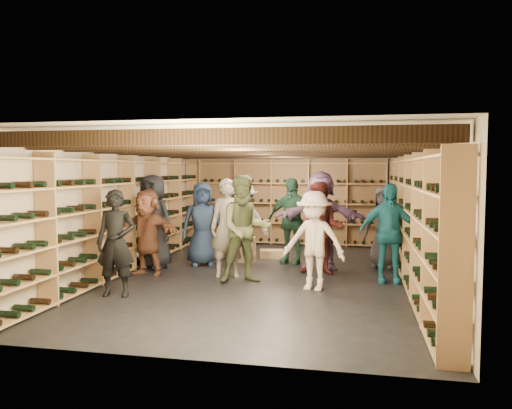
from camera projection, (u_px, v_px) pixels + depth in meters
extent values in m
plane|color=black|center=(262.00, 276.00, 8.93)|extent=(8.00, 8.00, 0.00)
cube|color=#C5B199|center=(291.00, 197.00, 12.75)|extent=(5.50, 0.02, 2.40)
cube|color=#C5B199|center=(186.00, 242.00, 4.93)|extent=(5.50, 0.02, 2.40)
cube|color=#C5B199|center=(119.00, 207.00, 9.38)|extent=(0.02, 8.00, 2.40)
cube|color=#C5B199|center=(424.00, 212.00, 8.29)|extent=(0.02, 8.00, 2.40)
cube|color=beige|center=(262.00, 141.00, 8.75)|extent=(5.50, 8.00, 0.01)
cube|color=black|center=(201.00, 137.00, 5.34)|extent=(5.40, 0.12, 0.18)
cube|color=black|center=(222.00, 141.00, 6.20)|extent=(5.40, 0.12, 0.18)
cube|color=black|center=(239.00, 145.00, 7.05)|extent=(5.40, 0.12, 0.18)
cube|color=black|center=(252.00, 147.00, 7.91)|extent=(5.40, 0.12, 0.18)
cube|color=black|center=(262.00, 149.00, 8.76)|extent=(5.40, 0.12, 0.18)
cube|color=black|center=(270.00, 151.00, 9.62)|extent=(5.40, 0.12, 0.18)
cube|color=black|center=(277.00, 152.00, 10.47)|extent=(5.40, 0.12, 0.18)
cube|color=black|center=(283.00, 154.00, 11.33)|extent=(5.40, 0.12, 0.18)
cube|color=black|center=(289.00, 155.00, 12.18)|extent=(5.40, 0.12, 0.18)
cube|color=tan|center=(128.00, 214.00, 9.36)|extent=(0.32, 7.50, 2.15)
cube|color=tan|center=(413.00, 219.00, 8.34)|extent=(0.32, 7.50, 2.15)
cube|color=tan|center=(290.00, 202.00, 12.59)|extent=(4.70, 0.30, 2.15)
cube|color=tan|center=(227.00, 253.00, 10.87)|extent=(0.54, 0.39, 0.17)
cube|color=tan|center=(227.00, 245.00, 10.86)|extent=(0.54, 0.39, 0.17)
cube|color=tan|center=(226.00, 237.00, 10.84)|extent=(0.54, 0.39, 0.17)
cube|color=tan|center=(243.00, 257.00, 10.32)|extent=(0.50, 0.33, 0.17)
cube|color=tan|center=(243.00, 249.00, 10.30)|extent=(0.50, 0.33, 0.17)
cube|color=tan|center=(243.00, 241.00, 10.29)|extent=(0.50, 0.33, 0.17)
cube|color=tan|center=(272.00, 254.00, 10.74)|extent=(0.55, 0.41, 0.17)
imported|color=black|center=(153.00, 222.00, 9.56)|extent=(1.00, 0.79, 1.81)
imported|color=black|center=(116.00, 243.00, 7.48)|extent=(0.64, 0.46, 1.62)
imported|color=#4F5B35|center=(245.00, 229.00, 8.38)|extent=(1.07, 0.97, 1.81)
imported|color=beige|center=(314.00, 241.00, 7.87)|extent=(1.12, 0.79, 1.57)
imported|color=#1D6E83|center=(388.00, 233.00, 8.39)|extent=(1.01, 0.48, 1.68)
imported|color=brown|center=(147.00, 232.00, 9.01)|extent=(1.52, 0.80, 1.56)
imported|color=#1B2A48|center=(202.00, 224.00, 9.88)|extent=(0.94, 0.78, 1.65)
imported|color=gray|center=(228.00, 228.00, 8.83)|extent=(0.72, 0.57, 1.75)
imported|color=#4E1A18|center=(321.00, 228.00, 9.02)|extent=(0.86, 0.69, 1.69)
imported|color=#A4A396|center=(243.00, 222.00, 10.23)|extent=(1.10, 0.67, 1.64)
imported|color=#26533E|center=(291.00, 221.00, 10.06)|extent=(1.10, 0.71, 1.75)
imported|color=slate|center=(320.00, 220.00, 9.56)|extent=(1.78, 0.70, 1.88)
imported|color=#36353B|center=(384.00, 227.00, 9.65)|extent=(0.89, 0.70, 1.59)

